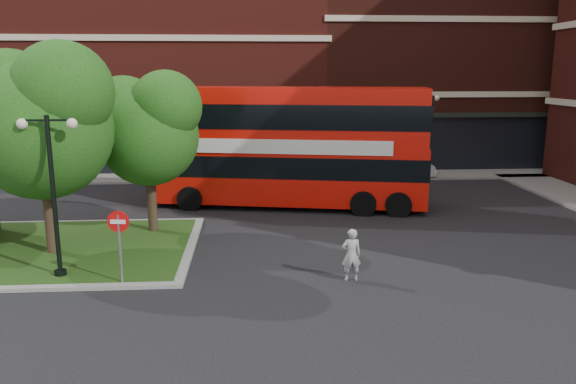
{
  "coord_description": "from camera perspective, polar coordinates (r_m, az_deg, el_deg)",
  "views": [
    {
      "loc": [
        0.36,
        -16.42,
        6.25
      ],
      "look_at": [
        1.66,
        3.12,
        2.0
      ],
      "focal_mm": 35.0,
      "sensor_mm": 36.0,
      "label": 1
    }
  ],
  "objects": [
    {
      "name": "ground",
      "position": [
        17.57,
        -4.78,
        -8.63
      ],
      "size": [
        120.0,
        120.0,
        0.0
      ],
      "primitive_type": "plane",
      "color": "black",
      "rests_on": "ground"
    },
    {
      "name": "pavement_far",
      "position": [
        33.5,
        -4.35,
        1.56
      ],
      "size": [
        44.0,
        3.0,
        0.12
      ],
      "primitive_type": "cube",
      "color": "slate",
      "rests_on": "ground"
    },
    {
      "name": "terrace_far_left",
      "position": [
        41.28,
        -15.89,
        12.84
      ],
      "size": [
        26.0,
        12.0,
        14.0
      ],
      "primitive_type": "cube",
      "color": "maroon",
      "rests_on": "ground"
    },
    {
      "name": "terrace_far_right",
      "position": [
        42.7,
        15.31,
        14.18
      ],
      "size": [
        18.0,
        12.0,
        16.0
      ],
      "primitive_type": "cube",
      "color": "#471911",
      "rests_on": "ground"
    },
    {
      "name": "traffic_island",
      "position": [
        22.03,
        -26.04,
        -5.34
      ],
      "size": [
        12.6,
        7.6,
        0.15
      ],
      "color": "gray",
      "rests_on": "ground"
    },
    {
      "name": "tree_island_west",
      "position": [
        20.28,
        -24.04,
        7.08
      ],
      "size": [
        5.4,
        4.71,
        7.21
      ],
      "color": "#2D2116",
      "rests_on": "ground"
    },
    {
      "name": "tree_island_east",
      "position": [
        21.93,
        -14.23,
        6.62
      ],
      "size": [
        4.46,
        3.9,
        6.29
      ],
      "color": "#2D2116",
      "rests_on": "ground"
    },
    {
      "name": "lamp_island",
      "position": [
        17.95,
        -22.77,
        0.29
      ],
      "size": [
        1.72,
        0.36,
        5.0
      ],
      "color": "black",
      "rests_on": "ground"
    },
    {
      "name": "lamp_far_left",
      "position": [
        31.15,
        -0.76,
        5.94
      ],
      "size": [
        1.72,
        0.36,
        5.0
      ],
      "color": "black",
      "rests_on": "ground"
    },
    {
      "name": "lamp_far_right",
      "position": [
        32.57,
        13.51,
        5.88
      ],
      "size": [
        1.72,
        0.36,
        5.0
      ],
      "color": "black",
      "rests_on": "ground"
    },
    {
      "name": "bus",
      "position": [
        25.97,
        -0.07,
        5.43
      ],
      "size": [
        12.96,
        5.25,
        4.83
      ],
      "rotation": [
        0.0,
        0.0,
        -0.19
      ],
      "color": "red",
      "rests_on": "ground"
    },
    {
      "name": "woman",
      "position": [
        17.11,
        6.44,
        -6.36
      ],
      "size": [
        0.61,
        0.42,
        1.63
      ],
      "primitive_type": "imported",
      "rotation": [
        0.0,
        0.0,
        3.19
      ],
      "color": "#9D9C9F",
      "rests_on": "ground"
    },
    {
      "name": "car_silver",
      "position": [
        31.42,
        -4.18,
        1.96
      ],
      "size": [
        4.02,
        2.04,
        1.31
      ],
      "primitive_type": "imported",
      "rotation": [
        0.0,
        0.0,
        1.44
      ],
      "color": "silver",
      "rests_on": "ground"
    },
    {
      "name": "car_white",
      "position": [
        34.02,
        11.06,
        2.66
      ],
      "size": [
        4.5,
        1.96,
        1.44
      ],
      "primitive_type": "imported",
      "rotation": [
        0.0,
        0.0,
        1.47
      ],
      "color": "silver",
      "rests_on": "ground"
    },
    {
      "name": "no_entry_sign",
      "position": [
        17.02,
        -16.8,
        -4.0
      ],
      "size": [
        0.64,
        0.13,
        2.3
      ],
      "rotation": [
        0.0,
        0.0,
        -0.12
      ],
      "color": "slate",
      "rests_on": "ground"
    }
  ]
}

